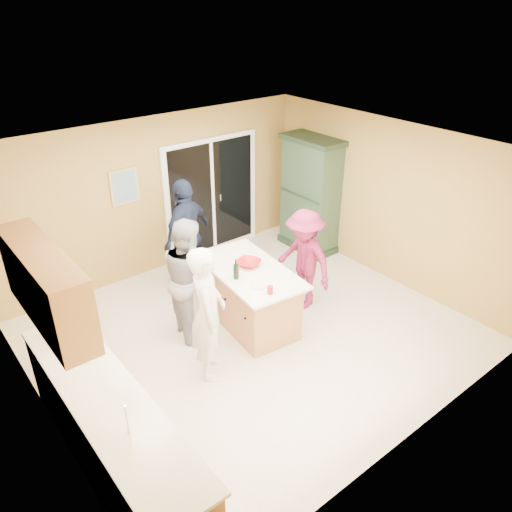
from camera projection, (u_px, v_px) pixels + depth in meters
floor at (252, 333)px, 7.04m from camera, size 5.50×5.50×0.00m
ceiling at (251, 154)px, 5.81m from camera, size 5.50×5.00×0.10m
wall_back at (157, 196)px, 8.14m from camera, size 5.50×0.10×2.60m
wall_front at (415, 349)px, 4.70m from camera, size 5.50×0.10×2.60m
wall_left at (33, 333)px, 4.91m from camera, size 0.10×5.00×2.60m
wall_right at (387, 202)px, 7.94m from camera, size 0.10×5.00×2.60m
left_cabinet_run at (119, 445)px, 4.75m from camera, size 0.65×3.05×1.24m
upper_cabinets at (46, 286)px, 4.60m from camera, size 0.35×1.60×0.75m
sliding_door at (212, 196)px, 8.81m from camera, size 1.90×0.07×2.10m
framed_picture at (124, 187)px, 7.68m from camera, size 0.46×0.04×0.56m
kitchen_island at (250, 298)px, 7.09m from camera, size 1.09×1.78×0.89m
green_hutch at (310, 196)px, 8.93m from camera, size 0.60×1.13×2.08m
woman_white at (208, 313)px, 5.94m from camera, size 0.70×0.77×1.76m
woman_grey at (189, 278)px, 6.71m from camera, size 0.81×0.95×1.72m
woman_navy at (187, 236)px, 7.72m from camera, size 1.17×0.85×1.84m
woman_magenta at (304, 259)px, 7.34m from camera, size 0.63×1.03×1.55m
serving_bowl at (249, 263)px, 6.94m from camera, size 0.42×0.42×0.08m
tulip_vase at (59, 327)px, 5.30m from camera, size 0.19×0.13×0.36m
tumbler_near at (236, 272)px, 6.67m from camera, size 0.09×0.09×0.12m
tumbler_far at (270, 290)px, 6.29m from camera, size 0.08×0.08×0.11m
wine_bottle at (236, 271)px, 6.59m from camera, size 0.07×0.07×0.29m
white_plate at (258, 285)px, 6.48m from camera, size 0.31×0.31×0.02m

